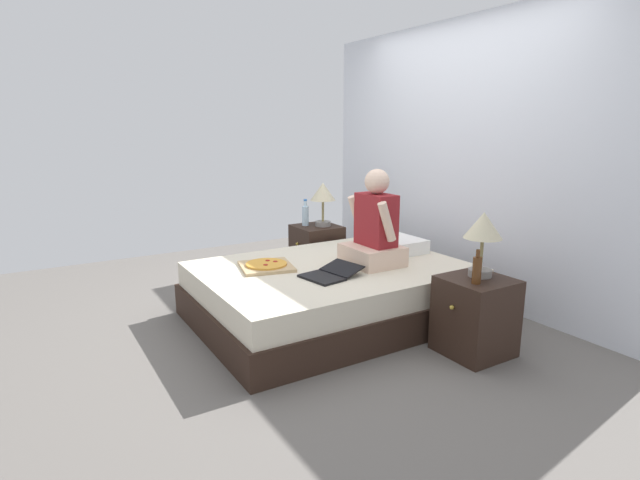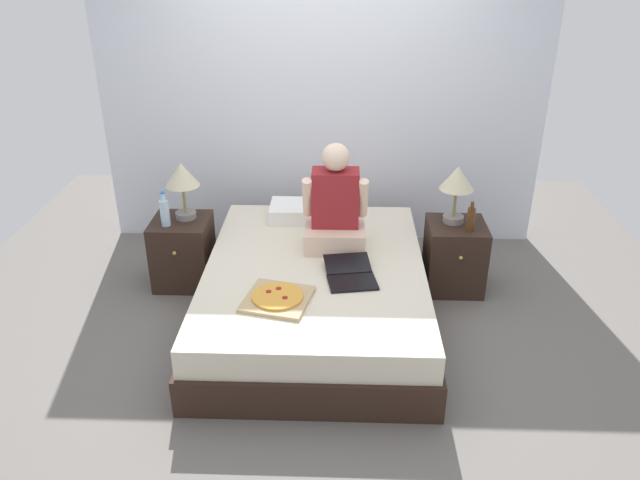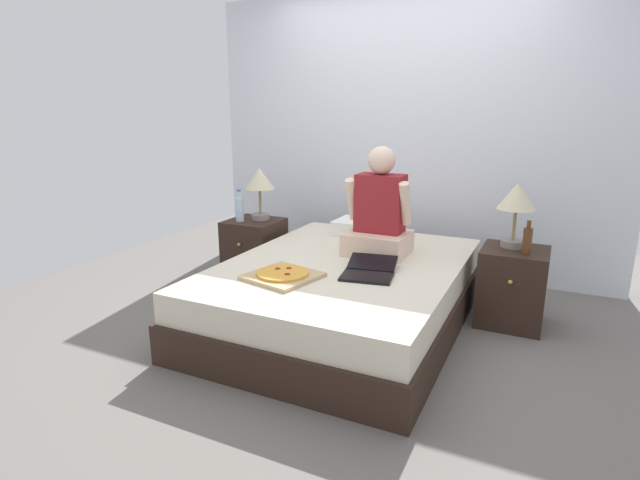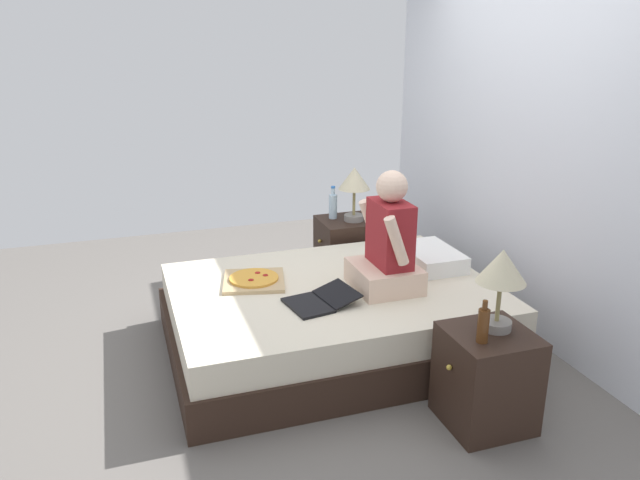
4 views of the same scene
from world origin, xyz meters
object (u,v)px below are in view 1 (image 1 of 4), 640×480
(lamp_on_left_nightstand, at_px, (323,195))
(laptop, at_px, (329,274))
(nightstand_left, at_px, (317,251))
(pizza_box, at_px, (266,266))
(lamp_on_right_nightstand, at_px, (483,230))
(beer_bottle, at_px, (477,270))
(bed, at_px, (331,292))
(nightstand_right, at_px, (475,316))
(person_seated, at_px, (374,230))
(water_bottle, at_px, (305,215))

(lamp_on_left_nightstand, xyz_separation_m, laptop, (1.28, -0.74, -0.40))
(nightstand_left, bearing_deg, pizza_box, -49.04)
(lamp_on_right_nightstand, relative_size, beer_bottle, 1.96)
(bed, xyz_separation_m, beer_bottle, (1.14, 0.40, 0.42))
(lamp_on_right_nightstand, bearing_deg, nightstand_left, -178.64)
(nightstand_left, xyz_separation_m, nightstand_right, (2.14, 0.00, 0.00))
(nightstand_right, distance_m, lamp_on_right_nightstand, 0.60)
(lamp_on_right_nightstand, xyz_separation_m, beer_bottle, (0.10, -0.15, -0.23))
(lamp_on_left_nightstand, bearing_deg, person_seated, -10.99)
(water_bottle, relative_size, laptop, 0.60)
(bed, relative_size, lamp_on_left_nightstand, 4.77)
(water_bottle, distance_m, lamp_on_right_nightstand, 2.21)
(lamp_on_right_nightstand, bearing_deg, pizza_box, -140.64)
(water_bottle, relative_size, beer_bottle, 1.20)
(pizza_box, bearing_deg, lamp_on_left_nightstand, 128.21)
(beer_bottle, relative_size, laptop, 0.50)
(beer_bottle, bearing_deg, laptop, -146.61)
(beer_bottle, height_order, person_seated, person_seated)
(bed, xyz_separation_m, laptop, (0.25, -0.19, 0.25))
(water_bottle, bearing_deg, bed, -19.71)
(person_seated, xyz_separation_m, laptop, (0.11, -0.51, -0.27))
(pizza_box, bearing_deg, water_bottle, 136.27)
(nightstand_left, relative_size, lamp_on_right_nightstand, 1.21)
(lamp_on_right_nightstand, bearing_deg, laptop, -137.03)
(bed, bearing_deg, laptop, -36.73)
(person_seated, bearing_deg, lamp_on_right_nightstand, 14.02)
(nightstand_left, xyz_separation_m, lamp_on_left_nightstand, (0.04, 0.05, 0.60))
(nightstand_right, height_order, lamp_on_right_nightstand, lamp_on_right_nightstand)
(lamp_on_right_nightstand, height_order, person_seated, person_seated)
(nightstand_left, height_order, pizza_box, nightstand_left)
(laptop, bearing_deg, bed, 143.27)
(bed, bearing_deg, person_seated, 67.61)
(bed, xyz_separation_m, nightstand_left, (-1.07, 0.50, 0.05))
(beer_bottle, bearing_deg, bed, -160.58)
(bed, relative_size, nightstand_right, 3.94)
(lamp_on_right_nightstand, relative_size, person_seated, 0.58)
(bed, distance_m, lamp_on_right_nightstand, 1.35)
(beer_bottle, xyz_separation_m, laptop, (-0.89, -0.59, -0.17))
(nightstand_left, distance_m, beer_bottle, 2.24)
(lamp_on_left_nightstand, bearing_deg, beer_bottle, -3.95)
(person_seated, height_order, pizza_box, person_seated)
(water_bottle, height_order, lamp_on_right_nightstand, lamp_on_right_nightstand)
(bed, distance_m, water_bottle, 1.30)
(lamp_on_left_nightstand, xyz_separation_m, lamp_on_right_nightstand, (2.07, 0.00, 0.00))
(lamp_on_left_nightstand, relative_size, nightstand_right, 0.83)
(person_seated, bearing_deg, laptop, -77.38)
(bed, distance_m, beer_bottle, 1.28)
(person_seated, bearing_deg, water_bottle, 176.15)
(lamp_on_right_nightstand, relative_size, laptop, 0.97)
(nightstand_left, height_order, person_seated, person_seated)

